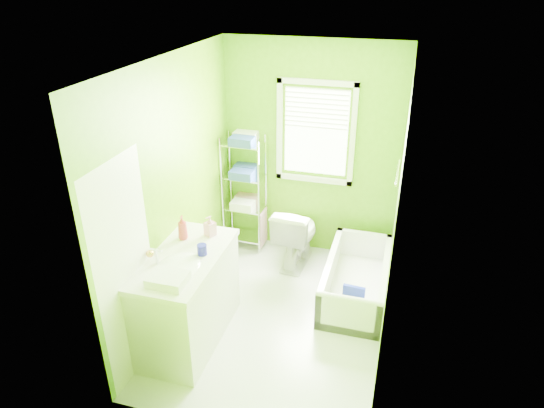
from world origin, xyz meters
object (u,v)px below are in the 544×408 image
(bathtub, at_px, (356,285))
(wire_shelf_unit, at_px, (245,181))
(vanity, at_px, (187,296))
(toilet, at_px, (296,234))

(bathtub, relative_size, wire_shelf_unit, 0.93)
(wire_shelf_unit, bearing_deg, vanity, -89.39)
(bathtub, height_order, wire_shelf_unit, wire_shelf_unit)
(bathtub, xyz_separation_m, vanity, (-1.47, -1.10, 0.35))
(bathtub, bearing_deg, wire_shelf_unit, 154.75)
(bathtub, relative_size, toilet, 1.80)
(toilet, relative_size, vanity, 0.63)
(vanity, bearing_deg, wire_shelf_unit, 90.61)
(toilet, xyz_separation_m, wire_shelf_unit, (-0.71, 0.21, 0.53))
(toilet, distance_m, vanity, 1.73)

